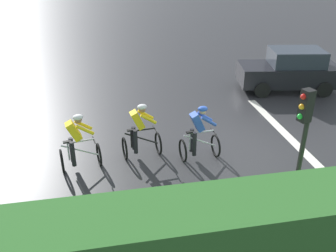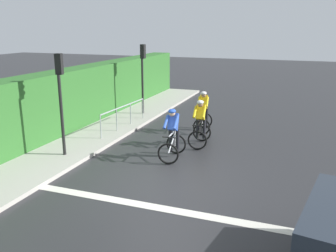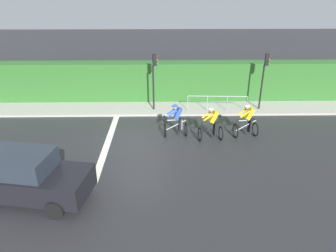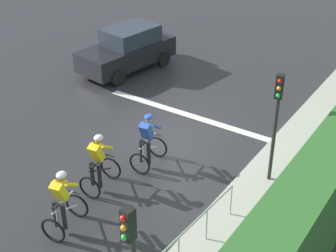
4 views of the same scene
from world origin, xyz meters
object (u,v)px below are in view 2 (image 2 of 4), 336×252
object	(u,v)px
cyclist_second	(200,124)
traffic_light_near_crossing	(61,90)
pedestrian_railing_kerbside	(124,111)
cyclist_mid	(173,135)
traffic_light_far_junction	(143,69)
cyclist_lead	(203,112)

from	to	relation	value
cyclist_second	traffic_light_near_crossing	size ratio (longest dim) A/B	0.50
pedestrian_railing_kerbside	traffic_light_near_crossing	bearing A→B (deg)	-94.91
cyclist_second	cyclist_mid	size ratio (longest dim) A/B	1.00
cyclist_second	traffic_light_near_crossing	xyz separation A→B (m)	(-3.77, -2.77, 1.43)
traffic_light_near_crossing	traffic_light_far_junction	xyz separation A→B (m)	(0.02, 6.19, 0.00)
cyclist_second	traffic_light_far_junction	world-z (taller)	traffic_light_far_junction
cyclist_lead	traffic_light_far_junction	world-z (taller)	traffic_light_far_junction
cyclist_second	pedestrian_railing_kerbside	bearing A→B (deg)	166.54
traffic_light_far_junction	cyclist_mid	bearing A→B (deg)	-57.01
cyclist_second	cyclist_lead	bearing A→B (deg)	101.46
cyclist_lead	pedestrian_railing_kerbside	world-z (taller)	cyclist_lead
cyclist_mid	traffic_light_near_crossing	size ratio (longest dim) A/B	0.50
cyclist_lead	traffic_light_near_crossing	distance (m)	5.84
cyclist_second	traffic_light_far_junction	xyz separation A→B (m)	(-3.74, 3.43, 1.43)
cyclist_mid	traffic_light_near_crossing	xyz separation A→B (m)	(-3.31, -1.13, 1.43)
cyclist_lead	cyclist_mid	world-z (taller)	same
cyclist_second	cyclist_mid	world-z (taller)	same
cyclist_lead	cyclist_second	bearing A→B (deg)	-78.54
traffic_light_near_crossing	pedestrian_railing_kerbside	distance (m)	3.88
cyclist_lead	cyclist_second	size ratio (longest dim) A/B	1.00
cyclist_second	traffic_light_far_junction	distance (m)	5.27
cyclist_mid	traffic_light_far_junction	bearing A→B (deg)	122.99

